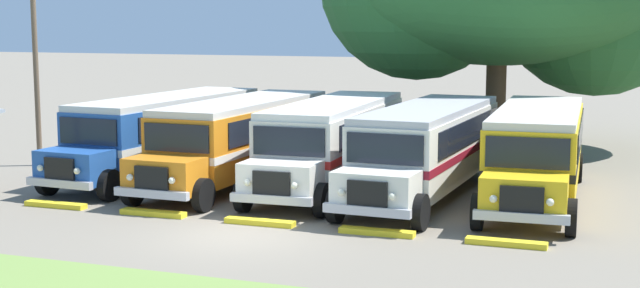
{
  "coord_description": "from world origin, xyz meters",
  "views": [
    {
      "loc": [
        9.62,
        -20.22,
        5.52
      ],
      "look_at": [
        0.0,
        6.13,
        1.6
      ],
      "focal_mm": 49.55,
      "sensor_mm": 36.0,
      "label": 1
    }
  ],
  "objects_px": {
    "parked_bus_slot_3": "(427,146)",
    "parked_bus_slot_4": "(537,148)",
    "parked_bus_slot_2": "(333,139)",
    "utility_pole": "(35,55)",
    "parked_bus_slot_1": "(242,136)",
    "parked_bus_slot_0": "(165,131)"
  },
  "relations": [
    {
      "from": "parked_bus_slot_0",
      "to": "parked_bus_slot_2",
      "type": "height_order",
      "value": "same"
    },
    {
      "from": "parked_bus_slot_3",
      "to": "utility_pole",
      "type": "distance_m",
      "value": 15.54
    },
    {
      "from": "parked_bus_slot_0",
      "to": "parked_bus_slot_4",
      "type": "xyz_separation_m",
      "value": [
        13.16,
        0.09,
        0.0
      ]
    },
    {
      "from": "parked_bus_slot_0",
      "to": "parked_bus_slot_4",
      "type": "bearing_deg",
      "value": 94.18
    },
    {
      "from": "parked_bus_slot_3",
      "to": "parked_bus_slot_4",
      "type": "relative_size",
      "value": 1.0
    },
    {
      "from": "parked_bus_slot_4",
      "to": "parked_bus_slot_1",
      "type": "bearing_deg",
      "value": -89.7
    },
    {
      "from": "parked_bus_slot_3",
      "to": "parked_bus_slot_4",
      "type": "bearing_deg",
      "value": 102.45
    },
    {
      "from": "parked_bus_slot_0",
      "to": "parked_bus_slot_2",
      "type": "bearing_deg",
      "value": 93.74
    },
    {
      "from": "parked_bus_slot_4",
      "to": "parked_bus_slot_0",
      "type": "bearing_deg",
      "value": -92.3
    },
    {
      "from": "parked_bus_slot_2",
      "to": "utility_pole",
      "type": "distance_m",
      "value": 12.23
    },
    {
      "from": "parked_bus_slot_2",
      "to": "parked_bus_slot_3",
      "type": "height_order",
      "value": "same"
    },
    {
      "from": "utility_pole",
      "to": "parked_bus_slot_4",
      "type": "bearing_deg",
      "value": 0.36
    },
    {
      "from": "parked_bus_slot_1",
      "to": "parked_bus_slot_3",
      "type": "height_order",
      "value": "same"
    },
    {
      "from": "parked_bus_slot_1",
      "to": "parked_bus_slot_2",
      "type": "relative_size",
      "value": 1.0
    },
    {
      "from": "parked_bus_slot_2",
      "to": "utility_pole",
      "type": "bearing_deg",
      "value": -91.86
    },
    {
      "from": "parked_bus_slot_1",
      "to": "parked_bus_slot_2",
      "type": "bearing_deg",
      "value": 99.13
    },
    {
      "from": "parked_bus_slot_2",
      "to": "parked_bus_slot_3",
      "type": "distance_m",
      "value": 3.4
    },
    {
      "from": "parked_bus_slot_2",
      "to": "parked_bus_slot_3",
      "type": "xyz_separation_m",
      "value": [
        3.36,
        -0.51,
        0.0
      ]
    },
    {
      "from": "parked_bus_slot_4",
      "to": "utility_pole",
      "type": "bearing_deg",
      "value": -92.31
    },
    {
      "from": "parked_bus_slot_3",
      "to": "parked_bus_slot_4",
      "type": "distance_m",
      "value": 3.42
    },
    {
      "from": "parked_bus_slot_0",
      "to": "parked_bus_slot_1",
      "type": "xyz_separation_m",
      "value": [
        3.24,
        -0.43,
        0.0
      ]
    },
    {
      "from": "utility_pole",
      "to": "parked_bus_slot_1",
      "type": "bearing_deg",
      "value": -2.6
    }
  ]
}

